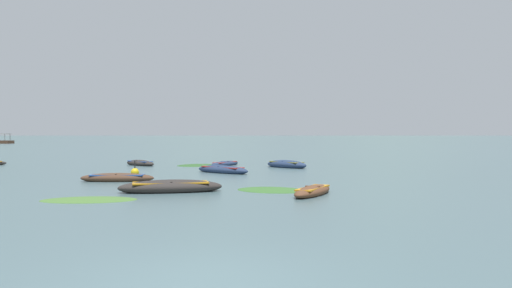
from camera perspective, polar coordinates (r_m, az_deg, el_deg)
ground_plane at (r=1507.52m, az=-6.30°, el=0.97°), size 6000.00×6000.00×0.00m
mountain_2 at (r=2511.15m, az=-5.65°, el=5.49°), size 1169.35×1169.35×393.02m
mountain_3 at (r=2426.35m, az=13.50°, el=6.19°), size 1242.84×1242.84×440.83m
rowboat_2 at (r=28.90m, az=-3.71°, el=-2.86°), size 3.26×3.51×0.53m
rowboat_3 at (r=24.51m, az=-15.01°, el=-3.63°), size 3.41×1.22×0.48m
rowboat_4 at (r=19.57m, az=-9.36°, el=-4.70°), size 3.96×1.67×0.58m
rowboat_5 at (r=33.52m, az=3.37°, el=-2.28°), size 2.86×3.40×0.60m
rowboat_6 at (r=18.48m, az=6.26°, el=-5.18°), size 2.29×3.05×0.42m
rowboat_7 at (r=36.65m, az=-12.63°, el=-2.08°), size 2.66×3.08×0.47m
rowboat_8 at (r=35.76m, az=-3.42°, el=-2.18°), size 2.52×3.22×0.38m
mooring_buoy at (r=28.89m, az=-13.18°, el=-3.02°), size 0.44×0.44×0.86m
weed_patch_0 at (r=35.94m, az=-6.53°, el=-2.36°), size 3.67×4.04×0.14m
weed_patch_1 at (r=17.80m, az=-17.91°, el=-5.89°), size 3.13×1.77×0.14m
weed_patch_2 at (r=19.93m, az=1.76°, el=-5.10°), size 3.49×3.31×0.14m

